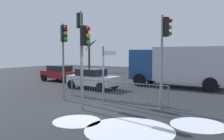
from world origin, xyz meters
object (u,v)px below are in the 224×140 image
Objects in this scene: traffic_light_foreground_left at (165,41)px; bare_tree_left at (89,53)px; direction_sign_post at (104,72)px; car_red_trailing at (60,73)px; traffic_light_foreground_right at (84,47)px; traffic_light_rear_right at (64,44)px; car_white_mid at (92,78)px; delivery_truck at (177,65)px; traffic_light_mid_right at (80,35)px.

traffic_light_foreground_left is 0.85× the size of bare_tree_left.
bare_tree_left reaches higher than direction_sign_post.
traffic_light_foreground_left is 1.14× the size of car_red_trailing.
traffic_light_foreground_right is 2.72m from traffic_light_rear_right.
delivery_truck is (5.06, 4.18, 0.97)m from car_white_mid.
traffic_light_mid_right is at bearing -34.74° from car_red_trailing.
delivery_truck is at bearing 42.11° from car_white_mid.
traffic_light_rear_right is 20.61m from bare_tree_left.
car_red_trailing is (-8.87, 7.62, -2.16)m from traffic_light_foreground_right.
traffic_light_foreground_left is 1.47× the size of direction_sign_post.
traffic_light_rear_right is at bearing -41.77° from car_red_trailing.
traffic_light_foreground_right reaches higher than direction_sign_post.
car_white_mid is 6.63m from delivery_truck.
bare_tree_left reaches higher than traffic_light_foreground_right.
bare_tree_left is (-10.09, 12.92, 1.86)m from car_white_mid.
traffic_light_foreground_right is 1.03× the size of car_red_trailing.
bare_tree_left is at bearing -179.65° from traffic_light_foreground_left.
bare_tree_left is at bearing 130.56° from car_white_mid.
delivery_truck is at bearing 82.22° from direction_sign_post.
car_red_trailing is at bearing -65.80° from bare_tree_left.
traffic_light_mid_right is at bearing -64.64° from car_white_mid.
traffic_light_foreground_right reaches higher than car_red_trailing.
direction_sign_post is 0.43× the size of delivery_truck.
car_white_mid is 0.55× the size of delivery_truck.
traffic_light_mid_right is at bearing 61.04° from delivery_truck.
delivery_truck is at bearing -1.77° from traffic_light_mid_right.
traffic_light_mid_right is 1.16× the size of traffic_light_foreground_left.
traffic_light_rear_right is at bearing -56.64° from bare_tree_left.
bare_tree_left is (-15.15, 8.75, 0.88)m from delivery_truck.
bare_tree_left is at bearing -119.98° from traffic_light_rear_right.
traffic_light_foreground_left is at bearing -44.10° from bare_tree_left.
car_white_mid and car_red_trailing have the same top height.
car_white_mid is 16.50m from bare_tree_left.
delivery_truck reaches higher than car_white_mid.
car_red_trailing is (-8.95, 6.10, -0.92)m from direction_sign_post.
traffic_light_foreground_right is 0.57× the size of delivery_truck.
traffic_light_rear_right is (0.04, -1.43, -0.62)m from traffic_light_mid_right.
traffic_light_rear_right is (-5.42, -0.98, -0.11)m from traffic_light_foreground_left.
traffic_light_rear_right is 5.05m from car_white_mid.
traffic_light_mid_right is 5.50m from traffic_light_foreground_left.
traffic_light_mid_right is 0.73× the size of delivery_truck.
car_red_trailing is 0.75× the size of bare_tree_left.
traffic_light_rear_right is at bearing -172.27° from direction_sign_post.
traffic_light_foreground_right reaches higher than delivery_truck.
traffic_light_foreground_left is 23.33m from bare_tree_left.
traffic_light_rear_right is 1.42× the size of direction_sign_post.
bare_tree_left is (-13.74, 18.46, -0.30)m from traffic_light_foreground_right.
traffic_light_mid_right is at bearing -140.29° from traffic_light_foreground_left.
direction_sign_post is (-2.93, -0.70, -1.55)m from traffic_light_foreground_left.
car_white_mid is at bearing -161.97° from traffic_light_foreground_left.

